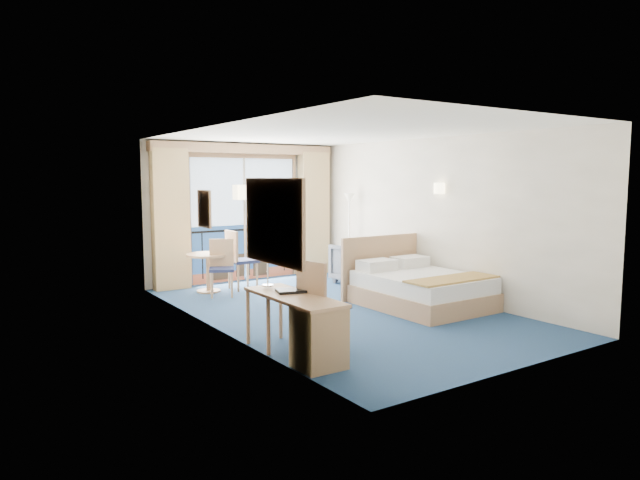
# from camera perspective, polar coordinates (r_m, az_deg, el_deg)

# --- Properties ---
(floor) EXTENTS (6.50, 6.50, 0.00)m
(floor) POSITION_cam_1_polar(r_m,az_deg,el_deg) (8.82, 1.93, -7.04)
(floor) COLOR navy
(floor) RESTS_ON ground
(room_walls) EXTENTS (4.04, 6.54, 2.72)m
(room_walls) POSITION_cam_1_polar(r_m,az_deg,el_deg) (8.58, 1.98, 4.59)
(room_walls) COLOR beige
(room_walls) RESTS_ON ground
(balcony_door) EXTENTS (2.36, 0.03, 2.52)m
(balcony_door) POSITION_cam_1_polar(r_m,az_deg,el_deg) (11.38, -7.60, 1.76)
(balcony_door) COLOR navy
(balcony_door) RESTS_ON room_walls
(curtain_left) EXTENTS (0.65, 0.22, 2.55)m
(curtain_left) POSITION_cam_1_polar(r_m,az_deg,el_deg) (10.64, -14.73, 2.00)
(curtain_left) COLOR tan
(curtain_left) RESTS_ON room_walls
(curtain_right) EXTENTS (0.65, 0.22, 2.55)m
(curtain_right) POSITION_cam_1_polar(r_m,az_deg,el_deg) (12.01, -0.61, 2.67)
(curtain_right) COLOR tan
(curtain_right) RESTS_ON room_walls
(pelmet) EXTENTS (3.80, 0.25, 0.18)m
(pelmet) POSITION_cam_1_polar(r_m,az_deg,el_deg) (11.25, -7.40, 9.03)
(pelmet) COLOR tan
(pelmet) RESTS_ON room_walls
(mirror) EXTENTS (0.05, 1.25, 0.95)m
(mirror) POSITION_cam_1_polar(r_m,az_deg,el_deg) (6.27, -4.64, 1.86)
(mirror) COLOR tan
(mirror) RESTS_ON room_walls
(wall_print) EXTENTS (0.04, 0.42, 0.52)m
(wall_print) POSITION_cam_1_polar(r_m,az_deg,el_deg) (8.02, -11.47, 3.08)
(wall_print) COLOR tan
(wall_print) RESTS_ON room_walls
(sconce_left) EXTENTS (0.18, 0.18, 0.18)m
(sconce_left) POSITION_cam_1_polar(r_m,az_deg,el_deg) (7.07, -8.01, 4.75)
(sconce_left) COLOR beige
(sconce_left) RESTS_ON room_walls
(sconce_right) EXTENTS (0.18, 0.18, 0.18)m
(sconce_right) POSITION_cam_1_polar(r_m,az_deg,el_deg) (9.74, 11.84, 5.09)
(sconce_right) COLOR beige
(sconce_right) RESTS_ON room_walls
(bed) EXTENTS (1.67, 1.98, 1.05)m
(bed) POSITION_cam_1_polar(r_m,az_deg,el_deg) (9.17, 9.84, -4.73)
(bed) COLOR tan
(bed) RESTS_ON ground
(nightstand) EXTENTS (0.40, 0.38, 0.53)m
(nightstand) POSITION_cam_1_polar(r_m,az_deg,el_deg) (10.37, 7.77, -3.59)
(nightstand) COLOR tan
(nightstand) RESTS_ON ground
(phone) EXTENTS (0.19, 0.16, 0.08)m
(phone) POSITION_cam_1_polar(r_m,az_deg,el_deg) (10.29, 7.58, -1.96)
(phone) COLOR silver
(phone) RESTS_ON nightstand
(armchair) EXTENTS (0.94, 0.96, 0.78)m
(armchair) POSITION_cam_1_polar(r_m,az_deg,el_deg) (10.98, 3.86, -2.33)
(armchair) COLOR #3E444C
(armchair) RESTS_ON ground
(floor_lamp) EXTENTS (0.24, 0.24, 1.71)m
(floor_lamp) POSITION_cam_1_polar(r_m,az_deg,el_deg) (11.41, 2.96, 2.60)
(floor_lamp) COLOR silver
(floor_lamp) RESTS_ON ground
(desk) EXTENTS (0.51, 1.50, 0.70)m
(desk) POSITION_cam_1_polar(r_m,az_deg,el_deg) (6.23, -0.68, -8.99)
(desk) COLOR tan
(desk) RESTS_ON ground
(desk_chair) EXTENTS (0.55, 0.55, 1.08)m
(desk_chair) POSITION_cam_1_polar(r_m,az_deg,el_deg) (6.68, -0.10, -6.01)
(desk_chair) COLOR #1D2345
(desk_chair) RESTS_ON ground
(folder) EXTENTS (0.41, 0.35, 0.03)m
(folder) POSITION_cam_1_polar(r_m,az_deg,el_deg) (6.67, -2.85, -5.07)
(folder) COLOR black
(folder) RESTS_ON desk
(desk_lamp) EXTENTS (0.13, 0.13, 0.49)m
(desk_lamp) POSITION_cam_1_polar(r_m,az_deg,el_deg) (6.86, -5.27, -1.78)
(desk_lamp) COLOR silver
(desk_lamp) RESTS_ON desk
(round_table) EXTENTS (0.76, 0.76, 0.69)m
(round_table) POSITION_cam_1_polar(r_m,az_deg,el_deg) (10.31, -11.13, -2.26)
(round_table) COLOR tan
(round_table) RESTS_ON ground
(table_chair_a) EXTENTS (0.47, 0.46, 1.08)m
(table_chair_a) POSITION_cam_1_polar(r_m,az_deg,el_deg) (10.41, -8.20, -1.63)
(table_chair_a) COLOR #1D2345
(table_chair_a) RESTS_ON ground
(table_chair_b) EXTENTS (0.55, 0.56, 0.97)m
(table_chair_b) POSITION_cam_1_polar(r_m,az_deg,el_deg) (9.98, -9.81, -2.36)
(table_chair_b) COLOR #1D2345
(table_chair_b) RESTS_ON ground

